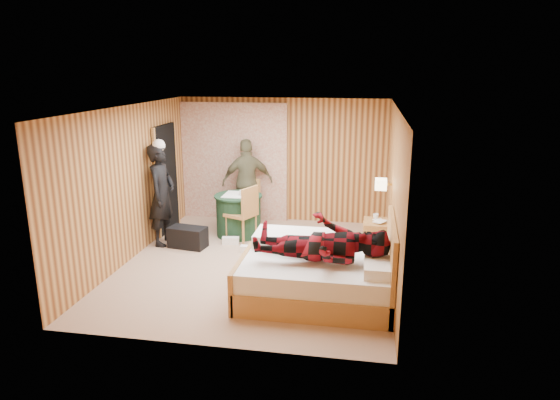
% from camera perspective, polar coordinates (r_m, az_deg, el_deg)
% --- Properties ---
extents(floor, '(4.20, 5.00, 0.01)m').
position_cam_1_polar(floor, '(8.15, -2.69, -7.29)').
color(floor, tan).
rests_on(floor, ground).
extents(ceiling, '(4.20, 5.00, 0.01)m').
position_cam_1_polar(ceiling, '(7.57, -2.92, 10.51)').
color(ceiling, silver).
rests_on(ceiling, wall_back).
extents(wall_back, '(4.20, 0.02, 2.50)m').
position_cam_1_polar(wall_back, '(10.16, 0.31, 4.57)').
color(wall_back, tan).
rests_on(wall_back, floor).
extents(wall_left, '(0.02, 5.00, 2.50)m').
position_cam_1_polar(wall_left, '(8.47, -16.80, 1.81)').
color(wall_left, tan).
rests_on(wall_left, floor).
extents(wall_right, '(0.02, 5.00, 2.50)m').
position_cam_1_polar(wall_right, '(7.59, 12.86, 0.60)').
color(wall_right, tan).
rests_on(wall_right, floor).
extents(curtain, '(2.20, 0.08, 2.40)m').
position_cam_1_polar(curtain, '(10.32, -5.26, 4.38)').
color(curtain, beige).
rests_on(curtain, floor).
extents(doorway, '(0.06, 0.90, 2.05)m').
position_cam_1_polar(doorway, '(9.74, -12.85, 2.38)').
color(doorway, black).
rests_on(doorway, floor).
extents(wall_lamp, '(0.26, 0.24, 0.16)m').
position_cam_1_polar(wall_lamp, '(8.01, 11.48, 1.79)').
color(wall_lamp, gold).
rests_on(wall_lamp, wall_right).
extents(bed, '(2.10, 1.65, 1.14)m').
position_cam_1_polar(bed, '(6.98, 4.63, -8.35)').
color(bed, tan).
rests_on(bed, floor).
extents(nightstand, '(0.42, 0.57, 0.55)m').
position_cam_1_polar(nightstand, '(8.71, 10.79, -4.07)').
color(nightstand, tan).
rests_on(nightstand, floor).
extents(round_table, '(0.89, 0.89, 0.79)m').
position_cam_1_polar(round_table, '(9.40, -4.76, -1.68)').
color(round_table, '#1B3C22').
rests_on(round_table, floor).
extents(chair_far, '(0.52, 0.52, 0.93)m').
position_cam_1_polar(chair_far, '(10.02, -3.65, 0.21)').
color(chair_far, tan).
rests_on(chair_far, floor).
extents(chair_near, '(0.61, 0.61, 1.03)m').
position_cam_1_polar(chair_near, '(9.01, -4.04, -1.11)').
color(chair_near, tan).
rests_on(chair_near, floor).
extents(duffel_bag, '(0.69, 0.44, 0.37)m').
position_cam_1_polar(duffel_bag, '(8.95, -10.50, -4.21)').
color(duffel_bag, black).
rests_on(duffel_bag, floor).
extents(sneaker_left, '(0.28, 0.13, 0.12)m').
position_cam_1_polar(sneaker_left, '(8.60, -3.64, -5.64)').
color(sneaker_left, white).
rests_on(sneaker_left, floor).
extents(sneaker_right, '(0.31, 0.17, 0.13)m').
position_cam_1_polar(sneaker_right, '(9.03, -5.66, -4.65)').
color(sneaker_right, white).
rests_on(sneaker_right, floor).
extents(woman_standing, '(0.45, 0.67, 1.81)m').
position_cam_1_polar(woman_standing, '(9.03, -13.36, 0.58)').
color(woman_standing, black).
rests_on(woman_standing, floor).
extents(man_at_table, '(1.09, 0.76, 1.72)m').
position_cam_1_polar(man_at_table, '(9.99, -3.73, 2.08)').
color(man_at_table, brown).
rests_on(man_at_table, floor).
extents(man_on_bed, '(0.86, 0.67, 1.77)m').
position_cam_1_polar(man_on_bed, '(6.53, 4.81, -3.75)').
color(man_on_bed, maroon).
rests_on(man_on_bed, bed).
extents(book_lower, '(0.26, 0.28, 0.02)m').
position_cam_1_polar(book_lower, '(8.57, 10.88, -2.44)').
color(book_lower, white).
rests_on(book_lower, nightstand).
extents(book_upper, '(0.26, 0.28, 0.02)m').
position_cam_1_polar(book_upper, '(8.57, 10.89, -2.31)').
color(book_upper, white).
rests_on(book_upper, nightstand).
extents(cup_nightstand, '(0.13, 0.13, 0.09)m').
position_cam_1_polar(cup_nightstand, '(8.74, 10.88, -1.86)').
color(cup_nightstand, white).
rests_on(cup_nightstand, nightstand).
extents(cup_table, '(0.16, 0.16, 0.10)m').
position_cam_1_polar(cup_table, '(9.21, -4.29, 0.83)').
color(cup_table, white).
rests_on(cup_table, round_table).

